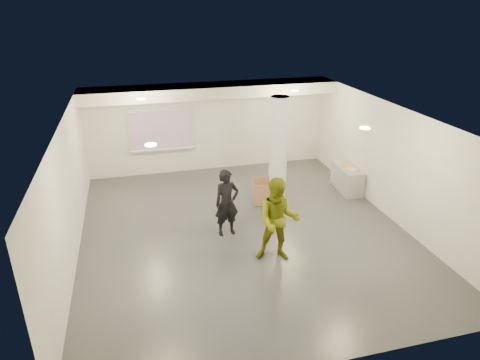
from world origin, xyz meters
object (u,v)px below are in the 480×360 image
object	(u,v)px
woman	(227,203)
man	(278,220)
projection_screen	(161,130)
credenza	(347,179)
column	(278,148)

from	to	relation	value
woman	man	size ratio (longest dim) A/B	0.87
woman	projection_screen	bearing A→B (deg)	96.42
projection_screen	credenza	world-z (taller)	projection_screen
projection_screen	credenza	xyz separation A→B (m)	(5.32, -2.80, -1.15)
man	column	bearing A→B (deg)	89.15
column	projection_screen	bearing A→B (deg)	139.44
column	woman	size ratio (longest dim) A/B	1.76
woman	man	distance (m)	1.61
credenza	man	size ratio (longest dim) A/B	0.66
credenza	woman	distance (m)	4.50
credenza	man	world-z (taller)	man
credenza	projection_screen	bearing A→B (deg)	155.58
projection_screen	woman	distance (m)	4.66
projection_screen	man	size ratio (longest dim) A/B	1.08
column	projection_screen	xyz separation A→B (m)	(-3.10, 2.65, 0.03)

